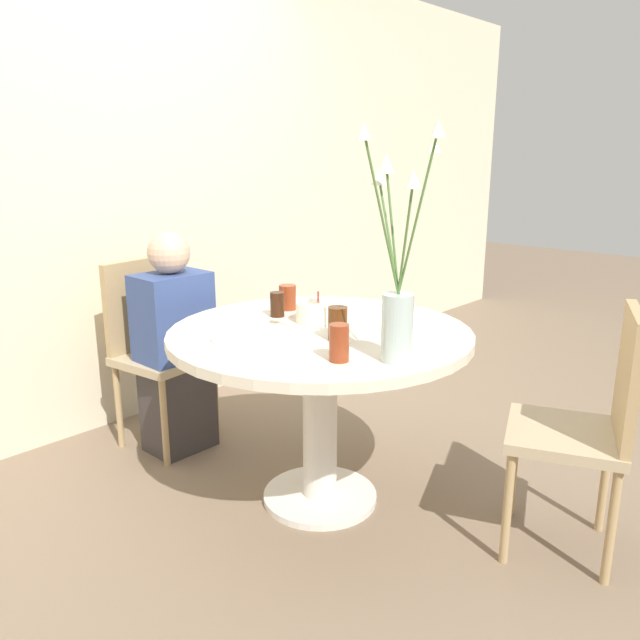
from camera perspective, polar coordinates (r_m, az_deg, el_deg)
ground_plane at (r=2.81m, az=0.00°, el=-16.04°), size 16.00×16.00×0.00m
wall_back at (r=3.53m, az=-17.57°, el=11.88°), size 8.00×0.05×2.60m
dining_table at (r=2.55m, az=0.00°, el=-4.11°), size 1.22×1.22×0.76m
chair_near_front at (r=3.24m, az=-15.03°, el=-1.86°), size 0.45×0.45×0.94m
chair_far_back at (r=2.44m, az=23.49°, el=-8.20°), size 0.52×0.52×0.94m
birthday_cake at (r=2.61m, az=-0.17°, el=0.74°), size 0.18×0.18×0.13m
flower_vase at (r=2.08m, az=7.12°, el=3.43°), size 0.35×0.33×0.78m
side_plate at (r=2.39m, az=-7.89°, el=-1.68°), size 0.18×0.18×0.01m
drink_glass_0 at (r=2.82m, az=-2.99°, el=2.08°), size 0.08×0.08×0.11m
drink_glass_1 at (r=2.11m, az=1.76°, el=-2.10°), size 0.07×0.07×0.13m
drink_glass_2 at (r=2.34m, az=1.63°, el=-0.35°), size 0.07×0.07×0.13m
drink_glass_3 at (r=2.70m, az=-3.93°, el=1.44°), size 0.06×0.06×0.11m
person_woman at (r=3.13m, az=-13.12°, el=-2.72°), size 0.34×0.24×1.10m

